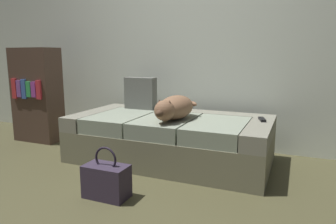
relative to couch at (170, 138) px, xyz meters
name	(u,v)px	position (x,y,z in m)	size (l,w,h in m)	color
ground_plane	(108,209)	(0.00, -1.08, -0.22)	(10.00, 10.00, 0.00)	#4B482C
back_wall	(194,20)	(0.00, 0.68, 1.18)	(6.40, 0.10, 2.80)	silver
couch	(170,138)	(0.00, 0.00, 0.00)	(1.88, 0.95, 0.44)	#757258
dog_tan	(174,108)	(0.10, -0.14, 0.33)	(0.31, 0.64, 0.22)	#865E42
tv_remote	(262,119)	(0.84, 0.14, 0.23)	(0.04, 0.15, 0.02)	black
throw_pillow	(140,93)	(-0.46, 0.27, 0.39)	(0.34, 0.12, 0.34)	#61635D
handbag	(106,181)	(-0.11, -0.93, -0.09)	(0.32, 0.18, 0.38)	#352B3E
bookshelf	(37,95)	(-1.74, 0.06, 0.33)	(0.56, 0.30, 1.10)	#4A362B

